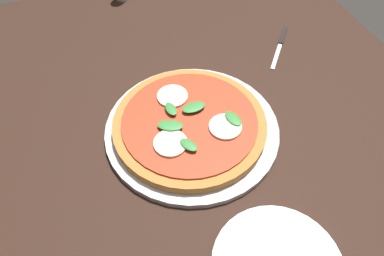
# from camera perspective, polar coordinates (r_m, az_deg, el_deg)

# --- Properties ---
(dining_table) EXTENTS (1.20, 1.07, 0.74)m
(dining_table) POSITION_cam_1_polar(r_m,az_deg,el_deg) (0.79, -0.55, -6.28)
(dining_table) COLOR black
(dining_table) RESTS_ON ground_plane
(serving_tray) EXTENTS (0.33, 0.33, 0.01)m
(serving_tray) POSITION_cam_1_polar(r_m,az_deg,el_deg) (0.72, -0.00, -0.20)
(serving_tray) COLOR silver
(serving_tray) RESTS_ON dining_table
(pizza) EXTENTS (0.29, 0.29, 0.03)m
(pizza) POSITION_cam_1_polar(r_m,az_deg,el_deg) (0.71, -0.37, 0.60)
(pizza) COLOR #B27033
(pizza) RESTS_ON serving_tray
(knife) EXTENTS (0.13, 0.11, 0.01)m
(knife) POSITION_cam_1_polar(r_m,az_deg,el_deg) (0.94, 13.20, 12.42)
(knife) COLOR black
(knife) RESTS_ON dining_table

